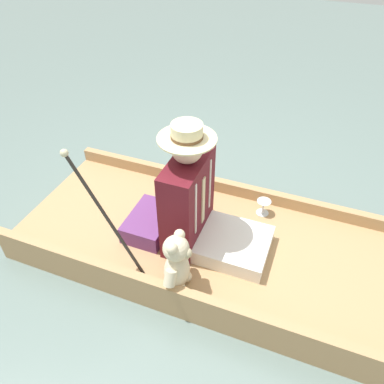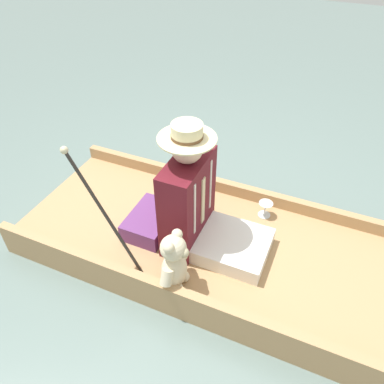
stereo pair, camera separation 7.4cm
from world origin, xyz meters
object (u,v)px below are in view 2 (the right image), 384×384
object	(u,v)px
seated_person	(198,206)
wine_glass	(265,207)
walking_cane	(101,207)
teddy_bear	(174,263)

from	to	relation	value
seated_person	wine_glass	distance (m)	0.61
wine_glass	walking_cane	size ratio (longest dim) A/B	0.14
teddy_bear	wine_glass	bearing A→B (deg)	157.59
teddy_bear	wine_glass	size ratio (longest dim) A/B	3.57
seated_person	teddy_bear	size ratio (longest dim) A/B	2.11
wine_glass	walking_cane	bearing A→B (deg)	-42.48
seated_person	teddy_bear	xyz separation A→B (m)	(0.39, 0.02, -0.12)
seated_person	teddy_bear	distance (m)	0.41
seated_person	wine_glass	size ratio (longest dim) A/B	7.54
wine_glass	walking_cane	distance (m)	1.23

